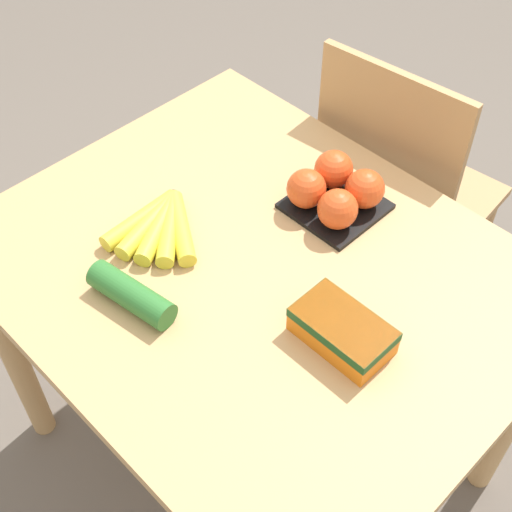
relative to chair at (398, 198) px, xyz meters
The scene contains 7 objects.
ground_plane 0.80m from the chair, 83.01° to the right, with size 12.00×12.00×0.00m, color #665B51.
dining_table 0.64m from the chair, 83.01° to the right, with size 1.07×0.87×0.77m.
chair is the anchor object (origin of this frame).
banana_bunch 0.76m from the chair, 100.74° to the right, with size 0.19×0.20×0.04m.
tomato_pack 0.50m from the chair, 79.36° to the right, with size 0.18×0.18×0.09m.
carrot_bag 0.77m from the chair, 63.90° to the right, with size 0.18×0.10×0.06m.
cucumber_near 0.90m from the chair, 91.33° to the right, with size 0.19×0.08×0.06m.
Camera 1 is at (0.65, -0.64, 1.82)m, focal length 50.00 mm.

